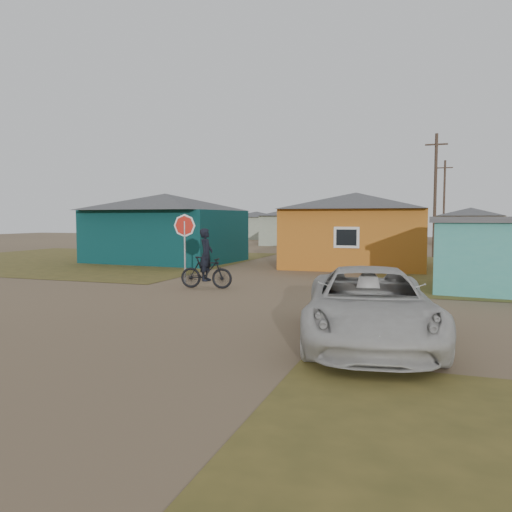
% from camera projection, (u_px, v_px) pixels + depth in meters
% --- Properties ---
extents(ground, '(120.00, 120.00, 0.00)m').
position_uv_depth(ground, '(196.00, 309.00, 14.01)').
color(ground, brown).
extents(grass_nw, '(20.00, 18.00, 0.00)m').
position_uv_depth(grass_nw, '(83.00, 260.00, 30.81)').
color(grass_nw, brown).
rests_on(grass_nw, ground).
extents(house_teal, '(8.93, 7.08, 4.00)m').
position_uv_depth(house_teal, '(166.00, 227.00, 29.34)').
color(house_teal, '#082E30').
rests_on(house_teal, ground).
extents(house_yellow, '(7.72, 6.76, 3.90)m').
position_uv_depth(house_yellow, '(355.00, 229.00, 26.24)').
color(house_yellow, '#B7651C').
rests_on(house_yellow, ground).
extents(house_pale_west, '(7.04, 6.15, 3.60)m').
position_uv_depth(house_pale_west, '(295.00, 226.00, 47.87)').
color(house_pale_west, '#939D87').
rests_on(house_pale_west, ground).
extents(house_beige_east, '(6.95, 6.05, 3.60)m').
position_uv_depth(house_beige_east, '(470.00, 226.00, 48.33)').
color(house_beige_east, gray).
rests_on(house_beige_east, ground).
extents(house_pale_north, '(6.28, 5.81, 3.40)m').
position_uv_depth(house_pale_north, '(257.00, 225.00, 61.79)').
color(house_pale_north, '#939D87').
rests_on(house_pale_north, ground).
extents(utility_pole_near, '(1.40, 0.20, 8.00)m').
position_uv_depth(utility_pole_near, '(435.00, 194.00, 32.32)').
color(utility_pole_near, '#423227').
rests_on(utility_pole_near, ground).
extents(utility_pole_far, '(1.40, 0.20, 8.00)m').
position_uv_depth(utility_pole_far, '(444.00, 202.00, 47.08)').
color(utility_pole_far, '#423227').
rests_on(utility_pole_far, ground).
extents(stop_sign, '(0.85, 0.32, 2.71)m').
position_uv_depth(stop_sign, '(185.00, 233.00, 19.21)').
color(stop_sign, gray).
rests_on(stop_sign, ground).
extents(cyclist, '(1.98, 0.79, 2.18)m').
position_uv_depth(cyclist, '(206.00, 267.00, 18.11)').
color(cyclist, black).
rests_on(cyclist, ground).
extents(vehicle, '(3.41, 5.84, 1.53)m').
position_uv_depth(vehicle, '(369.00, 305.00, 10.19)').
color(vehicle, '#B9B8B5').
rests_on(vehicle, ground).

